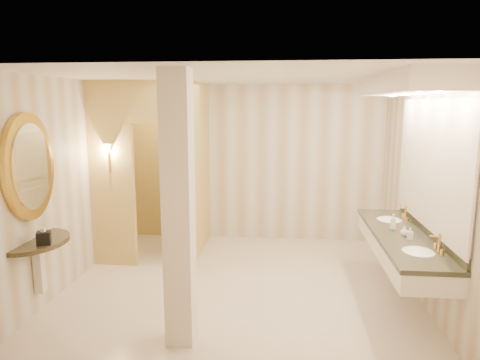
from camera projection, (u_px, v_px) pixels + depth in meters
The scene contains 16 objects.
floor at pixel (240, 283), 5.75m from camera, with size 4.50×4.50×0.00m, color beige.
ceiling at pixel (240, 77), 5.28m from camera, with size 4.50×4.50×0.00m, color silver.
wall_back at pixel (252, 163), 7.47m from camera, with size 4.50×0.02×2.70m, color beige.
wall_front at pixel (216, 229), 3.55m from camera, with size 4.50×0.02×2.70m, color beige.
wall_left at pixel (74, 181), 5.74m from camera, with size 0.02×4.00×2.70m, color beige.
wall_right at pixel (421, 188), 5.29m from camera, with size 0.02×4.00×2.70m, color beige.
toilet_closet at pixel (175, 169), 6.57m from camera, with size 1.50×1.55×2.70m.
wall_sconce at pixel (109, 150), 6.06m from camera, with size 0.14×0.14×0.42m.
vanity at pixel (409, 170), 4.88m from camera, with size 0.75×2.49×2.09m.
console_shelf at pixel (31, 199), 4.71m from camera, with size 0.91×0.91×1.90m.
pillar at pixel (179, 212), 4.12m from camera, with size 0.27×0.27×2.70m, color silver.
tissue_box at pixel (44, 238), 4.62m from camera, with size 0.14×0.14×0.14m, color black.
toilet at pixel (181, 230), 7.02m from camera, with size 0.37×0.65×0.66m, color white.
soap_bottle_a at pixel (410, 234), 4.78m from camera, with size 0.06×0.06×0.13m, color beige.
soap_bottle_b at pixel (404, 231), 4.91m from camera, with size 0.09×0.09×0.11m, color silver.
soap_bottle_c at pixel (393, 222), 5.15m from camera, with size 0.07×0.07×0.19m, color #C6B28C.
Camera 1 is at (0.54, -5.39, 2.37)m, focal length 32.00 mm.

